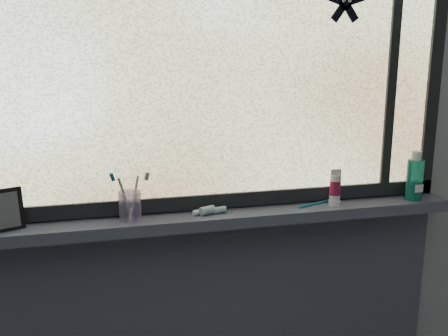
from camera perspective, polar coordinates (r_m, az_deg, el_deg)
name	(u,v)px	position (r m, az deg, el deg)	size (l,w,h in m)	color
wall_back	(229,142)	(1.74, 0.55, 2.95)	(3.00, 0.01, 2.50)	#9EA3A8
windowsill	(234,217)	(1.74, 1.15, -5.62)	(1.62, 0.14, 0.04)	#464A5E
window_pane	(231,61)	(1.69, 0.77, 12.18)	(1.50, 0.01, 1.00)	silver
frame_bottom	(231,199)	(1.76, 0.75, -3.60)	(1.60, 0.03, 0.05)	black
frame_right	(435,60)	(2.03, 22.94, 11.33)	(0.05, 0.03, 1.10)	black
frame_mullion	(392,60)	(1.93, 18.68, 11.63)	(0.04, 0.03, 1.00)	black
starfish_sticker	(345,3)	(1.83, 13.71, 17.85)	(0.15, 0.02, 0.15)	black
vanity_mirror	(5,210)	(1.68, -23.72, -4.39)	(0.10, 0.05, 0.13)	black
toothpaste_tube	(212,210)	(1.70, -1.38, -4.82)	(0.16, 0.03, 0.03)	silver
toothbrush_cup	(130,206)	(1.66, -10.69, -4.25)	(0.07, 0.07, 0.10)	#AC9ED1
toothbrush_lying	(315,203)	(1.83, 10.30, -3.98)	(0.18, 0.02, 0.01)	#0D5F7B
mouthwash_bottle	(415,176)	(1.98, 21.00, -0.81)	(0.06, 0.06, 0.15)	#1B8F7A
cream_tube	(335,186)	(1.82, 12.59, -2.04)	(0.04, 0.04, 0.09)	silver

